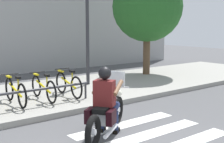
# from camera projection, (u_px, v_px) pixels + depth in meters

# --- Properties ---
(sidewalk) EXTENTS (24.00, 4.40, 0.15)m
(sidewalk) POSITION_uv_depth(u_px,v_px,m) (14.00, 100.00, 8.98)
(sidewalk) COLOR gray
(sidewalk) RESTS_ON ground
(crosswalk_stripe_3) EXTENTS (2.80, 0.40, 0.01)m
(crosswalk_stripe_3) POSITION_uv_depth(u_px,v_px,m) (149.00, 134.00, 6.36)
(crosswalk_stripe_3) COLOR white
(crosswalk_stripe_3) RESTS_ON ground
(crosswalk_stripe_4) EXTENTS (2.80, 0.40, 0.01)m
(crosswalk_stripe_4) POSITION_uv_depth(u_px,v_px,m) (125.00, 124.00, 6.98)
(crosswalk_stripe_4) COLOR white
(crosswalk_stripe_4) RESTS_ON ground
(motorcycle) EXTENTS (1.90, 1.37, 1.24)m
(motorcycle) POSITION_uv_depth(u_px,v_px,m) (107.00, 113.00, 6.30)
(motorcycle) COLOR black
(motorcycle) RESTS_ON ground
(rider) EXTENTS (0.77, 0.74, 1.44)m
(rider) POSITION_uv_depth(u_px,v_px,m) (106.00, 96.00, 6.17)
(rider) COLOR #591919
(rider) RESTS_ON ground
(bicycle_2) EXTENTS (0.48, 1.70, 0.79)m
(bicycle_2) POSITION_uv_depth(u_px,v_px,m) (15.00, 91.00, 8.13)
(bicycle_2) COLOR black
(bicycle_2) RESTS_ON sidewalk
(bicycle_3) EXTENTS (0.48, 1.70, 0.77)m
(bicycle_3) POSITION_uv_depth(u_px,v_px,m) (43.00, 88.00, 8.62)
(bicycle_3) COLOR black
(bicycle_3) RESTS_ON sidewalk
(bicycle_4) EXTENTS (0.48, 1.66, 0.80)m
(bicycle_4) POSITION_uv_depth(u_px,v_px,m) (68.00, 84.00, 9.11)
(bicycle_4) COLOR black
(bicycle_4) RESTS_ON sidewalk
(bike_rack) EXTENTS (3.83, 0.07, 0.49)m
(bike_rack) POSITION_uv_depth(u_px,v_px,m) (23.00, 93.00, 7.69)
(bike_rack) COLOR #333338
(bike_rack) RESTS_ON sidewalk
(street_lamp) EXTENTS (0.28, 0.28, 4.33)m
(street_lamp) POSITION_uv_depth(u_px,v_px,m) (87.00, 15.00, 10.66)
(street_lamp) COLOR #2D2D33
(street_lamp) RESTS_ON ground
(tree_near_rack) EXTENTS (3.00, 3.00, 4.55)m
(tree_near_rack) POSITION_uv_depth(u_px,v_px,m) (147.00, 7.00, 12.92)
(tree_near_rack) COLOR brown
(tree_near_rack) RESTS_ON ground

